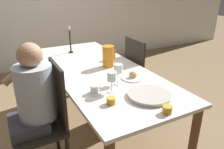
# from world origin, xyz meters

# --- Properties ---
(ground_plane) EXTENTS (20.00, 20.00, 0.00)m
(ground_plane) POSITION_xyz_m (0.00, 0.00, 0.00)
(ground_plane) COLOR #7F6647
(wall_back) EXTENTS (10.00, 0.06, 2.60)m
(wall_back) POSITION_xyz_m (0.00, 2.45, 1.30)
(wall_back) COLOR white
(wall_back) RESTS_ON ground_plane
(dining_table) EXTENTS (0.88, 2.14, 0.75)m
(dining_table) POSITION_xyz_m (0.00, 0.00, 0.66)
(dining_table) COLOR silver
(dining_table) RESTS_ON ground_plane
(chair_person_side) EXTENTS (0.42, 0.42, 0.99)m
(chair_person_side) POSITION_xyz_m (-0.62, -0.31, 0.51)
(chair_person_side) COLOR black
(chair_person_side) RESTS_ON ground_plane
(chair_opposite) EXTENTS (0.42, 0.42, 0.99)m
(chair_opposite) POSITION_xyz_m (0.62, 0.07, 0.51)
(chair_opposite) COLOR black
(chair_opposite) RESTS_ON ground_plane
(person_seated) EXTENTS (0.39, 0.41, 1.17)m
(person_seated) POSITION_xyz_m (-0.72, -0.29, 0.69)
(person_seated) COLOR #33333D
(person_seated) RESTS_ON ground_plane
(red_pitcher) EXTENTS (0.15, 0.12, 0.23)m
(red_pitcher) POSITION_xyz_m (0.13, 0.01, 0.86)
(red_pitcher) COLOR orange
(red_pitcher) RESTS_ON dining_table
(wine_glass_water) EXTENTS (0.08, 0.08, 0.19)m
(wine_glass_water) POSITION_xyz_m (0.00, -0.43, 0.89)
(wine_glass_water) COLOR white
(wine_glass_water) RESTS_ON dining_table
(wine_glass_juice) EXTENTS (0.08, 0.08, 0.18)m
(wine_glass_juice) POSITION_xyz_m (-0.12, -0.55, 0.88)
(wine_glass_juice) COLOR white
(wine_glass_juice) RESTS_ON dining_table
(teacup_near_person) EXTENTS (0.12, 0.12, 0.07)m
(teacup_near_person) POSITION_xyz_m (-0.25, -0.50, 0.78)
(teacup_near_person) COLOR white
(teacup_near_person) RESTS_ON dining_table
(teacup_across) EXTENTS (0.12, 0.12, 0.07)m
(teacup_across) POSITION_xyz_m (0.21, 0.19, 0.78)
(teacup_across) COLOR white
(teacup_across) RESTS_ON dining_table
(serving_tray) EXTENTS (0.34, 0.34, 0.03)m
(serving_tray) POSITION_xyz_m (0.10, -0.76, 0.76)
(serving_tray) COLOR #B7B2A8
(serving_tray) RESTS_ON dining_table
(bread_plate) EXTENTS (0.21, 0.21, 0.07)m
(bread_plate) POSITION_xyz_m (0.18, -0.39, 0.77)
(bread_plate) COLOR white
(bread_plate) RESTS_ON dining_table
(jam_jar_amber) EXTENTS (0.07, 0.07, 0.05)m
(jam_jar_amber) POSITION_xyz_m (-0.22, -0.71, 0.78)
(jam_jar_amber) COLOR #C67A1E
(jam_jar_amber) RESTS_ON dining_table
(jam_jar_red) EXTENTS (0.07, 0.07, 0.05)m
(jam_jar_red) POSITION_xyz_m (0.07, -1.00, 0.78)
(jam_jar_red) COLOR #C67A1E
(jam_jar_red) RESTS_ON dining_table
(candlestick_tall) EXTENTS (0.06, 0.06, 0.34)m
(candlestick_tall) POSITION_xyz_m (-0.07, 0.69, 0.88)
(candlestick_tall) COLOR black
(candlestick_tall) RESTS_ON dining_table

